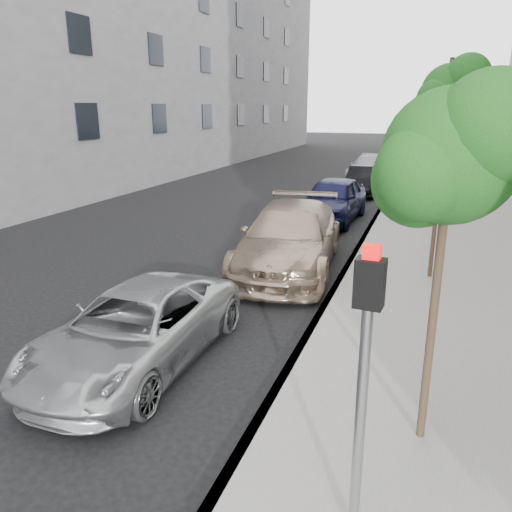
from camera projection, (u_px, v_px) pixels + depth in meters
The scene contains 12 objects.
ground at pixel (134, 463), 5.96m from camera, with size 160.00×160.00×0.00m, color black.
sidewalk at pixel (457, 186), 26.25m from camera, with size 6.40×72.00×0.14m, color gray.
curb at pixel (396, 183), 27.24m from camera, with size 0.15×72.00×0.14m, color #9E9B93.
tree_near at pixel (453, 156), 5.26m from camera, with size 1.78×1.58×4.33m.
tree_mid at pixel (450, 92), 10.90m from camera, with size 1.57×1.37×5.04m.
tree_far at pixel (445, 114), 16.93m from camera, with size 1.78×1.58×4.58m.
signal_pole at pixel (364, 364), 4.30m from camera, with size 0.25×0.20×2.89m.
minivan at pixel (137, 328), 8.12m from camera, with size 2.08×4.52×1.26m, color #A5A8AA.
suv at pixel (290, 238), 12.92m from camera, with size 2.33×5.74×1.67m, color tan.
sedan_blue at pixel (333, 199), 18.43m from camera, with size 1.89×4.70×1.60m, color #0F1234.
sedan_black at pixel (363, 181), 24.11m from camera, with size 1.41×4.04×1.33m, color black.
sedan_rear at pixel (369, 168), 28.77m from camera, with size 1.97×4.85×1.41m, color gray.
Camera 1 is at (3.04, -4.23, 4.09)m, focal length 35.00 mm.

